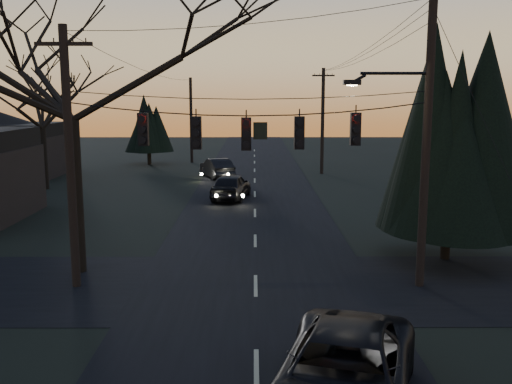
{
  "coord_description": "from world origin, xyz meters",
  "views": [
    {
      "loc": [
        -0.06,
        -8.31,
        6.3
      ],
      "look_at": [
        0.0,
        7.96,
        3.55
      ],
      "focal_mm": 40.0,
      "sensor_mm": 36.0,
      "label": 1
    }
  ],
  "objects_px": {
    "utility_pole_right": "(419,286)",
    "sedan_oncoming_b": "(217,168)",
    "evergreen_right": "(452,138)",
    "suv_near": "(344,376)",
    "bare_tree_left": "(69,56)",
    "utility_pole_far_l": "(192,162)",
    "utility_pole_left": "(77,286)",
    "utility_pole_far_r": "(322,174)",
    "sedan_oncoming_a": "(231,186)"
  },
  "relations": [
    {
      "from": "utility_pole_right",
      "to": "sedan_oncoming_b",
      "type": "xyz_separation_m",
      "value": [
        -8.44,
        25.69,
        0.75
      ]
    },
    {
      "from": "evergreen_right",
      "to": "suv_near",
      "type": "relative_size",
      "value": 1.45
    },
    {
      "from": "utility_pole_right",
      "to": "bare_tree_left",
      "type": "height_order",
      "value": "bare_tree_left"
    },
    {
      "from": "utility_pole_far_l",
      "to": "bare_tree_left",
      "type": "relative_size",
      "value": 0.73
    },
    {
      "from": "utility_pole_left",
      "to": "utility_pole_far_r",
      "type": "xyz_separation_m",
      "value": [
        11.5,
        28.0,
        0.0
      ]
    },
    {
      "from": "bare_tree_left",
      "to": "sedan_oncoming_a",
      "type": "distance_m",
      "value": 16.9
    },
    {
      "from": "utility_pole_far_l",
      "to": "utility_pole_left",
      "type": "bearing_deg",
      "value": -90.0
    },
    {
      "from": "utility_pole_far_l",
      "to": "evergreen_right",
      "type": "xyz_separation_m",
      "value": [
        13.42,
        -32.79,
        4.74
      ]
    },
    {
      "from": "utility_pole_far_l",
      "to": "sedan_oncoming_a",
      "type": "height_order",
      "value": "utility_pole_far_l"
    },
    {
      "from": "sedan_oncoming_a",
      "to": "evergreen_right",
      "type": "bearing_deg",
      "value": 133.87
    },
    {
      "from": "utility_pole_left",
      "to": "suv_near",
      "type": "distance_m",
      "value": 10.98
    },
    {
      "from": "suv_near",
      "to": "sedan_oncoming_a",
      "type": "distance_m",
      "value": 24.25
    },
    {
      "from": "utility_pole_far_r",
      "to": "suv_near",
      "type": "xyz_separation_m",
      "value": [
        -3.76,
        -35.75,
        0.8
      ]
    },
    {
      "from": "utility_pole_right",
      "to": "utility_pole_left",
      "type": "bearing_deg",
      "value": 180.0
    },
    {
      "from": "utility_pole_far_r",
      "to": "bare_tree_left",
      "type": "xyz_separation_m",
      "value": [
        -11.86,
        -26.36,
        7.65
      ]
    },
    {
      "from": "suv_near",
      "to": "sedan_oncoming_b",
      "type": "relative_size",
      "value": 1.26
    },
    {
      "from": "bare_tree_left",
      "to": "evergreen_right",
      "type": "bearing_deg",
      "value": 6.53
    },
    {
      "from": "utility_pole_far_r",
      "to": "sedan_oncoming_a",
      "type": "relative_size",
      "value": 1.81
    },
    {
      "from": "suv_near",
      "to": "sedan_oncoming_a",
      "type": "xyz_separation_m",
      "value": [
        -3.21,
        24.04,
        0.0
      ]
    },
    {
      "from": "suv_near",
      "to": "bare_tree_left",
      "type": "bearing_deg",
      "value": 147.29
    },
    {
      "from": "bare_tree_left",
      "to": "evergreen_right",
      "type": "xyz_separation_m",
      "value": [
        13.78,
        1.58,
        -2.9
      ]
    },
    {
      "from": "utility_pole_far_l",
      "to": "sedan_oncoming_b",
      "type": "distance_m",
      "value": 10.78
    },
    {
      "from": "evergreen_right",
      "to": "sedan_oncoming_b",
      "type": "bearing_deg",
      "value": 114.74
    },
    {
      "from": "utility_pole_far_l",
      "to": "evergreen_right",
      "type": "distance_m",
      "value": 35.74
    },
    {
      "from": "utility_pole_left",
      "to": "evergreen_right",
      "type": "distance_m",
      "value": 14.59
    },
    {
      "from": "utility_pole_right",
      "to": "utility_pole_far_r",
      "type": "bearing_deg",
      "value": 90.0
    },
    {
      "from": "bare_tree_left",
      "to": "utility_pole_left",
      "type": "bearing_deg",
      "value": -77.59
    },
    {
      "from": "sedan_oncoming_a",
      "to": "sedan_oncoming_b",
      "type": "xyz_separation_m",
      "value": [
        -1.47,
        9.4,
        -0.05
      ]
    },
    {
      "from": "utility_pole_right",
      "to": "utility_pole_far_r",
      "type": "xyz_separation_m",
      "value": [
        0.0,
        28.0,
        0.0
      ]
    },
    {
      "from": "bare_tree_left",
      "to": "sedan_oncoming_a",
      "type": "height_order",
      "value": "bare_tree_left"
    },
    {
      "from": "bare_tree_left",
      "to": "evergreen_right",
      "type": "relative_size",
      "value": 1.32
    },
    {
      "from": "utility_pole_right",
      "to": "evergreen_right",
      "type": "height_order",
      "value": "evergreen_right"
    },
    {
      "from": "utility_pole_far_l",
      "to": "suv_near",
      "type": "height_order",
      "value": "utility_pole_far_l"
    },
    {
      "from": "utility_pole_far_r",
      "to": "bare_tree_left",
      "type": "bearing_deg",
      "value": -114.22
    },
    {
      "from": "utility_pole_left",
      "to": "sedan_oncoming_b",
      "type": "bearing_deg",
      "value": 83.2
    },
    {
      "from": "bare_tree_left",
      "to": "sedan_oncoming_b",
      "type": "bearing_deg",
      "value": 81.9
    },
    {
      "from": "utility_pole_far_r",
      "to": "bare_tree_left",
      "type": "distance_m",
      "value": 29.9
    },
    {
      "from": "utility_pole_right",
      "to": "sedan_oncoming_a",
      "type": "xyz_separation_m",
      "value": [
        -6.97,
        16.29,
        0.8
      ]
    },
    {
      "from": "utility_pole_left",
      "to": "suv_near",
      "type": "height_order",
      "value": "utility_pole_left"
    },
    {
      "from": "utility_pole_left",
      "to": "bare_tree_left",
      "type": "distance_m",
      "value": 7.83
    },
    {
      "from": "utility_pole_left",
      "to": "sedan_oncoming_b",
      "type": "relative_size",
      "value": 1.87
    },
    {
      "from": "suv_near",
      "to": "sedan_oncoming_a",
      "type": "height_order",
      "value": "sedan_oncoming_a"
    },
    {
      "from": "utility_pole_far_r",
      "to": "evergreen_right",
      "type": "bearing_deg",
      "value": -85.58
    },
    {
      "from": "sedan_oncoming_b",
      "to": "utility_pole_far_l",
      "type": "bearing_deg",
      "value": -94.3
    },
    {
      "from": "evergreen_right",
      "to": "suv_near",
      "type": "distance_m",
      "value": 12.96
    },
    {
      "from": "utility_pole_far_r",
      "to": "suv_near",
      "type": "height_order",
      "value": "utility_pole_far_r"
    },
    {
      "from": "bare_tree_left",
      "to": "sedan_oncoming_a",
      "type": "bearing_deg",
      "value": 71.53
    },
    {
      "from": "evergreen_right",
      "to": "sedan_oncoming_a",
      "type": "relative_size",
      "value": 1.77
    },
    {
      "from": "sedan_oncoming_a",
      "to": "sedan_oncoming_b",
      "type": "bearing_deg",
      "value": -71.41
    },
    {
      "from": "evergreen_right",
      "to": "sedan_oncoming_b",
      "type": "xyz_separation_m",
      "value": [
        -10.36,
        22.47,
        -3.99
      ]
    }
  ]
}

